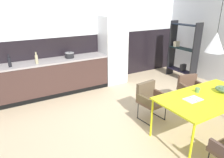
{
  "coord_description": "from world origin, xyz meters",
  "views": [
    {
      "loc": [
        -2.31,
        -2.69,
        2.26
      ],
      "look_at": [
        -0.4,
        0.59,
        0.86
      ],
      "focal_mm": 33.24,
      "sensor_mm": 36.0,
      "label": 1
    }
  ],
  "objects_px": {
    "armchair_near_window": "(190,87)",
    "fruit_bowl": "(223,89)",
    "armchair_by_stool": "(150,97)",
    "open_shelf_unit": "(183,51)",
    "open_book": "(193,99)",
    "mug_dark_espresso": "(197,90)",
    "refrigerator_column": "(113,50)",
    "dining_table": "(208,99)",
    "bottle_vinegar_dark": "(9,62)",
    "bottle_oil_tall": "(37,59)",
    "pendant_lamp_over_table_near": "(216,42)",
    "cooking_pot": "(70,55)"
  },
  "relations": [
    {
      "from": "open_book",
      "to": "armchair_near_window",
      "type": "bearing_deg",
      "value": 40.63
    },
    {
      "from": "cooking_pot",
      "to": "mug_dark_espresso",
      "type": "bearing_deg",
      "value": -65.7
    },
    {
      "from": "armchair_by_stool",
      "to": "open_shelf_unit",
      "type": "distance_m",
      "value": 2.85
    },
    {
      "from": "bottle_vinegar_dark",
      "to": "bottle_oil_tall",
      "type": "bearing_deg",
      "value": -3.83
    },
    {
      "from": "armchair_by_stool",
      "to": "open_shelf_unit",
      "type": "xyz_separation_m",
      "value": [
        2.44,
        1.4,
        0.39
      ]
    },
    {
      "from": "cooking_pot",
      "to": "bottle_vinegar_dark",
      "type": "height_order",
      "value": "bottle_vinegar_dark"
    },
    {
      "from": "open_book",
      "to": "open_shelf_unit",
      "type": "distance_m",
      "value": 3.25
    },
    {
      "from": "fruit_bowl",
      "to": "bottle_oil_tall",
      "type": "bearing_deg",
      "value": 130.44
    },
    {
      "from": "armchair_near_window",
      "to": "bottle_oil_tall",
      "type": "height_order",
      "value": "bottle_oil_tall"
    },
    {
      "from": "armchair_by_stool",
      "to": "cooking_pot",
      "type": "bearing_deg",
      "value": -74.75
    },
    {
      "from": "pendant_lamp_over_table_near",
      "to": "dining_table",
      "type": "bearing_deg",
      "value": -90.0
    },
    {
      "from": "armchair_near_window",
      "to": "bottle_oil_tall",
      "type": "bearing_deg",
      "value": -22.1
    },
    {
      "from": "armchair_by_stool",
      "to": "bottle_oil_tall",
      "type": "xyz_separation_m",
      "value": [
        -1.72,
        2.09,
        0.53
      ]
    },
    {
      "from": "armchair_near_window",
      "to": "bottle_vinegar_dark",
      "type": "distance_m",
      "value": 4.1
    },
    {
      "from": "dining_table",
      "to": "bottle_oil_tall",
      "type": "relative_size",
      "value": 6.37
    },
    {
      "from": "open_book",
      "to": "bottle_oil_tall",
      "type": "height_order",
      "value": "bottle_oil_tall"
    },
    {
      "from": "bottle_vinegar_dark",
      "to": "pendant_lamp_over_table_near",
      "type": "relative_size",
      "value": 0.23
    },
    {
      "from": "refrigerator_column",
      "to": "fruit_bowl",
      "type": "height_order",
      "value": "refrigerator_column"
    },
    {
      "from": "open_shelf_unit",
      "to": "pendant_lamp_over_table_near",
      "type": "distance_m",
      "value": 3.13
    },
    {
      "from": "open_book",
      "to": "mug_dark_espresso",
      "type": "bearing_deg",
      "value": 28.38
    },
    {
      "from": "armchair_by_stool",
      "to": "fruit_bowl",
      "type": "xyz_separation_m",
      "value": [
        0.87,
        -0.95,
        0.33
      ]
    },
    {
      "from": "fruit_bowl",
      "to": "open_book",
      "type": "relative_size",
      "value": 0.91
    },
    {
      "from": "cooking_pot",
      "to": "pendant_lamp_over_table_near",
      "type": "distance_m",
      "value": 3.48
    },
    {
      "from": "cooking_pot",
      "to": "bottle_oil_tall",
      "type": "height_order",
      "value": "bottle_oil_tall"
    },
    {
      "from": "bottle_vinegar_dark",
      "to": "pendant_lamp_over_table_near",
      "type": "xyz_separation_m",
      "value": [
        2.78,
        -3.03,
        0.65
      ]
    },
    {
      "from": "open_book",
      "to": "bottle_oil_tall",
      "type": "bearing_deg",
      "value": 122.06
    },
    {
      "from": "bottle_oil_tall",
      "to": "cooking_pot",
      "type": "bearing_deg",
      "value": 9.24
    },
    {
      "from": "open_shelf_unit",
      "to": "mug_dark_espresso",
      "type": "bearing_deg",
      "value": -42.94
    },
    {
      "from": "mug_dark_espresso",
      "to": "pendant_lamp_over_table_near",
      "type": "height_order",
      "value": "pendant_lamp_over_table_near"
    },
    {
      "from": "dining_table",
      "to": "bottle_vinegar_dark",
      "type": "height_order",
      "value": "bottle_vinegar_dark"
    },
    {
      "from": "open_shelf_unit",
      "to": "pendant_lamp_over_table_near",
      "type": "bearing_deg",
      "value": -40.39
    },
    {
      "from": "mug_dark_espresso",
      "to": "refrigerator_column",
      "type": "bearing_deg",
      "value": 90.41
    },
    {
      "from": "fruit_bowl",
      "to": "cooking_pot",
      "type": "height_order",
      "value": "cooking_pot"
    },
    {
      "from": "mug_dark_espresso",
      "to": "open_shelf_unit",
      "type": "distance_m",
      "value": 2.91
    },
    {
      "from": "bottle_vinegar_dark",
      "to": "open_shelf_unit",
      "type": "bearing_deg",
      "value": -8.64
    },
    {
      "from": "open_shelf_unit",
      "to": "armchair_near_window",
      "type": "bearing_deg",
      "value": -41.97
    },
    {
      "from": "cooking_pot",
      "to": "bottle_oil_tall",
      "type": "distance_m",
      "value": 0.87
    },
    {
      "from": "bottle_vinegar_dark",
      "to": "bottle_oil_tall",
      "type": "distance_m",
      "value": 0.58
    },
    {
      "from": "armchair_near_window",
      "to": "fruit_bowl",
      "type": "bearing_deg",
      "value": 86.9
    },
    {
      "from": "cooking_pot",
      "to": "fruit_bowl",
      "type": "bearing_deg",
      "value": -61.36
    },
    {
      "from": "open_book",
      "to": "pendant_lamp_over_table_near",
      "type": "height_order",
      "value": "pendant_lamp_over_table_near"
    },
    {
      "from": "fruit_bowl",
      "to": "open_shelf_unit",
      "type": "relative_size",
      "value": 0.15
    },
    {
      "from": "refrigerator_column",
      "to": "pendant_lamp_over_table_near",
      "type": "distance_m",
      "value": 3.21
    },
    {
      "from": "open_book",
      "to": "bottle_vinegar_dark",
      "type": "height_order",
      "value": "bottle_vinegar_dark"
    },
    {
      "from": "refrigerator_column",
      "to": "armchair_near_window",
      "type": "relative_size",
      "value": 2.7
    },
    {
      "from": "bottle_oil_tall",
      "to": "dining_table",
      "type": "bearing_deg",
      "value": -53.96
    },
    {
      "from": "refrigerator_column",
      "to": "armchair_by_stool",
      "type": "height_order",
      "value": "refrigerator_column"
    },
    {
      "from": "open_book",
      "to": "pendant_lamp_over_table_near",
      "type": "xyz_separation_m",
      "value": [
        0.33,
        -0.01,
        0.91
      ]
    },
    {
      "from": "open_book",
      "to": "cooking_pot",
      "type": "height_order",
      "value": "cooking_pot"
    },
    {
      "from": "mug_dark_espresso",
      "to": "open_shelf_unit",
      "type": "relative_size",
      "value": 0.07
    }
  ]
}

